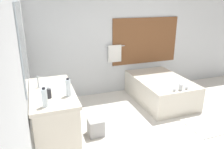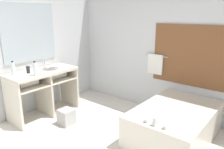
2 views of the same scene
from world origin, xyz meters
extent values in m
cube|color=silver|center=(0.00, 2.23, 1.35)|extent=(7.40, 0.06, 2.70)
cube|color=brown|center=(0.51, 2.19, 1.23)|extent=(1.70, 0.02, 1.10)
cylinder|color=silver|center=(-0.30, 2.16, 1.15)|extent=(0.50, 0.02, 0.02)
cube|color=white|center=(-0.30, 2.15, 0.98)|extent=(0.32, 0.04, 0.40)
cube|color=#B2C1CC|center=(-2.19, 0.58, 1.60)|extent=(0.02, 1.10, 1.10)
cube|color=beige|center=(-1.87, 0.58, 0.88)|extent=(0.64, 1.31, 0.05)
cube|color=beige|center=(-1.87, 0.58, 0.67)|extent=(0.60, 1.25, 0.02)
cylinder|color=white|center=(-1.87, 0.78, 0.84)|extent=(0.34, 0.34, 0.12)
cube|color=beige|center=(-1.87, -0.06, 0.43)|extent=(0.58, 0.04, 0.85)
cube|color=beige|center=(-1.87, 0.58, 0.43)|extent=(0.58, 0.04, 0.85)
cube|color=beige|center=(-1.87, 1.22, 0.43)|extent=(0.58, 0.04, 0.85)
cylinder|color=white|center=(-1.82, 0.25, 0.75)|extent=(0.13, 0.36, 0.13)
cylinder|color=white|center=(-1.82, 0.91, 0.75)|extent=(0.13, 0.36, 0.13)
cylinder|color=silver|center=(-2.05, 0.78, 0.91)|extent=(0.04, 0.04, 0.02)
cylinder|color=silver|center=(-2.05, 0.78, 1.00)|extent=(0.02, 0.02, 0.16)
cube|color=silver|center=(-2.01, 0.78, 1.07)|extent=(0.07, 0.01, 0.01)
cube|color=silver|center=(0.51, 1.39, 0.26)|extent=(1.05, 1.60, 0.53)
ellipsoid|color=white|center=(0.51, 1.39, 0.38)|extent=(0.76, 1.15, 0.30)
cube|color=silver|center=(0.51, 0.69, 0.59)|extent=(0.04, 0.07, 0.12)
sphere|color=silver|center=(0.37, 0.69, 0.56)|extent=(0.06, 0.06, 0.06)
sphere|color=silver|center=(0.65, 0.69, 0.56)|extent=(0.06, 0.06, 0.06)
cylinder|color=white|center=(-1.99, 0.09, 1.02)|extent=(0.07, 0.07, 0.24)
cylinder|color=black|center=(-1.99, 0.09, 1.15)|extent=(0.04, 0.04, 0.02)
cylinder|color=white|center=(-1.66, 0.32, 1.02)|extent=(0.07, 0.07, 0.24)
cylinder|color=black|center=(-1.66, 0.32, 1.15)|extent=(0.04, 0.04, 0.02)
cylinder|color=#28282D|center=(-1.92, 0.33, 0.97)|extent=(0.06, 0.06, 0.13)
cylinder|color=silver|center=(-1.92, 0.33, 1.05)|extent=(0.03, 0.03, 0.03)
cube|color=#B2B2B2|center=(-1.21, 0.58, 0.14)|extent=(0.25, 0.25, 0.28)
camera|label=1|loc=(-2.02, -2.51, 2.18)|focal=35.00mm
camera|label=2|loc=(1.72, -1.69, 1.98)|focal=35.00mm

